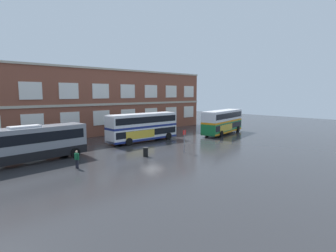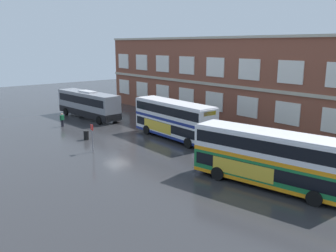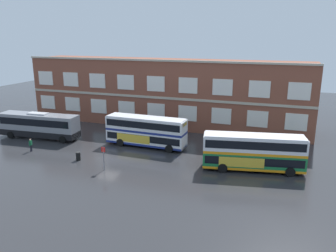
# 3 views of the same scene
# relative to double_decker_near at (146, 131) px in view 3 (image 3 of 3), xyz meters

# --- Properties ---
(ground_plane) EXTENTS (120.00, 120.00, 0.00)m
(ground_plane) POSITION_rel_double_decker_near_xyz_m (-2.84, -3.50, -2.15)
(ground_plane) COLOR #2B2B2D
(brick_terminal_building) EXTENTS (47.07, 8.19, 11.07)m
(brick_terminal_building) POSITION_rel_double_decker_near_xyz_m (-1.94, 12.48, 3.24)
(brick_terminal_building) COLOR brown
(brick_terminal_building) RESTS_ON ground
(double_decker_near) EXTENTS (11.05, 3.05, 4.07)m
(double_decker_near) POSITION_rel_double_decker_near_xyz_m (0.00, 0.00, 0.00)
(double_decker_near) COLOR silver
(double_decker_near) RESTS_ON ground
(double_decker_middle) EXTENTS (11.29, 4.65, 4.07)m
(double_decker_middle) POSITION_rel_double_decker_near_xyz_m (14.54, -3.59, 0.00)
(double_decker_middle) COLOR #197038
(double_decker_middle) RESTS_ON ground
(touring_coach) EXTENTS (12.17, 3.63, 3.80)m
(touring_coach) POSITION_rel_double_decker_near_xyz_m (-16.16, -1.90, -0.24)
(touring_coach) COLOR gray
(touring_coach) RESTS_ON ground
(waiting_passenger) EXTENTS (0.32, 0.64, 1.70)m
(waiting_passenger) POSITION_rel_double_decker_near_xyz_m (-13.25, -7.06, -1.22)
(waiting_passenger) COLOR black
(waiting_passenger) RESTS_ON ground
(bus_stand_flag) EXTENTS (0.44, 0.10, 2.70)m
(bus_stand_flag) POSITION_rel_double_decker_near_xyz_m (-1.08, -9.30, -0.51)
(bus_stand_flag) COLOR slate
(bus_stand_flag) RESTS_ON ground
(station_litter_bin) EXTENTS (0.60, 0.60, 1.03)m
(station_litter_bin) POSITION_rel_double_decker_near_xyz_m (-5.60, -7.69, -1.63)
(station_litter_bin) COLOR black
(station_litter_bin) RESTS_ON ground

